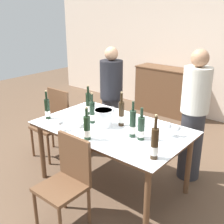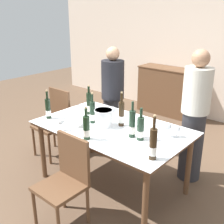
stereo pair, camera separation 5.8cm
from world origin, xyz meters
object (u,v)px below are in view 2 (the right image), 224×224
at_px(sideboard_cabinet, 168,91).
at_px(wine_glass_4, 81,127).
at_px(wine_bottle_0, 121,114).
at_px(wine_glass_3, 168,127).
at_px(wine_glass_5, 90,105).
at_px(chair_near_front, 66,176).
at_px(wine_bottle_2, 132,125).
at_px(wine_bottle_7, 48,109).
at_px(ice_bucket, 104,117).
at_px(person_host, 113,100).
at_px(dining_table, 112,132).
at_px(wine_glass_1, 177,129).
at_px(person_guest_left, 194,118).
at_px(wine_bottle_4, 141,129).
at_px(chair_left_end, 55,118).
at_px(wine_bottle_1, 86,128).
at_px(wine_bottle_6, 93,113).
at_px(wine_bottle_3, 89,104).
at_px(wine_glass_0, 113,110).
at_px(wine_bottle_5, 153,145).
at_px(wine_glass_2, 61,122).

xyz_separation_m(sideboard_cabinet, wine_glass_4, (0.67, -3.06, 0.41)).
distance_m(sideboard_cabinet, wine_glass_4, 3.16).
relative_size(wine_bottle_0, wine_glass_3, 2.57).
bearing_deg(wine_glass_5, chair_near_front, -57.28).
xyz_separation_m(wine_glass_3, wine_glass_5, (-1.16, 0.01, -0.02)).
xyz_separation_m(wine_bottle_0, wine_bottle_2, (0.28, -0.16, -0.00)).
bearing_deg(wine_bottle_7, wine_bottle_0, 25.93).
bearing_deg(wine_bottle_7, ice_bucket, 21.45).
height_order(wine_bottle_0, wine_bottle_2, wine_bottle_0).
bearing_deg(person_host, wine_glass_3, -24.77).
distance_m(dining_table, wine_glass_3, 0.67).
relative_size(wine_glass_1, person_guest_left, 0.08).
bearing_deg(wine_bottle_4, person_host, 142.61).
bearing_deg(person_host, wine_bottle_7, -96.67).
bearing_deg(ice_bucket, person_guest_left, 48.45).
bearing_deg(person_host, chair_left_end, -127.90).
xyz_separation_m(sideboard_cabinet, wine_bottle_1, (0.79, -3.08, 0.43)).
xyz_separation_m(wine_bottle_6, chair_near_front, (0.32, -0.70, -0.38)).
xyz_separation_m(sideboard_cabinet, wine_glass_3, (1.39, -2.48, 0.42)).
bearing_deg(wine_bottle_7, wine_bottle_3, 57.34).
xyz_separation_m(wine_glass_0, wine_glass_5, (-0.36, -0.03, 0.00)).
bearing_deg(wine_glass_4, sideboard_cabinet, 102.45).
bearing_deg(chair_near_front, wine_bottle_6, 114.28).
relative_size(wine_bottle_7, chair_left_end, 0.37).
height_order(wine_bottle_6, wine_glass_0, wine_bottle_6).
bearing_deg(wine_glass_5, sideboard_cabinet, 95.37).
bearing_deg(person_host, wine_bottle_3, -76.67).
relative_size(wine_bottle_0, person_host, 0.26).
relative_size(wine_bottle_1, wine_glass_5, 2.60).
relative_size(wine_bottle_5, wine_glass_0, 3.05).
xyz_separation_m(dining_table, wine_glass_5, (-0.55, 0.20, 0.16)).
bearing_deg(wine_glass_2, wine_bottle_1, 4.02).
bearing_deg(wine_glass_3, wine_bottle_4, -124.80).
distance_m(wine_glass_3, person_host, 1.39).
relative_size(ice_bucket, wine_bottle_7, 0.59).
distance_m(wine_bottle_1, chair_near_front, 0.52).
distance_m(wine_bottle_1, wine_glass_1, 0.95).
xyz_separation_m(wine_bottle_1, wine_bottle_5, (0.74, 0.10, 0.02)).
height_order(wine_bottle_3, wine_glass_4, wine_bottle_3).
distance_m(wine_bottle_2, wine_bottle_5, 0.49).
xyz_separation_m(wine_bottle_4, wine_glass_1, (0.25, 0.31, -0.03)).
xyz_separation_m(ice_bucket, wine_glass_4, (-0.02, -0.35, -0.01)).
distance_m(wine_bottle_6, person_guest_left, 1.22).
distance_m(wine_bottle_2, chair_near_front, 0.84).
distance_m(wine_bottle_0, chair_left_end, 1.28).
bearing_deg(wine_bottle_2, chair_left_end, 174.02).
bearing_deg(wine_bottle_7, wine_bottle_4, 11.32).
height_order(sideboard_cabinet, chair_near_front, sideboard_cabinet).
bearing_deg(ice_bucket, wine_bottle_6, -174.17).
bearing_deg(wine_glass_1, wine_bottle_4, -129.46).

